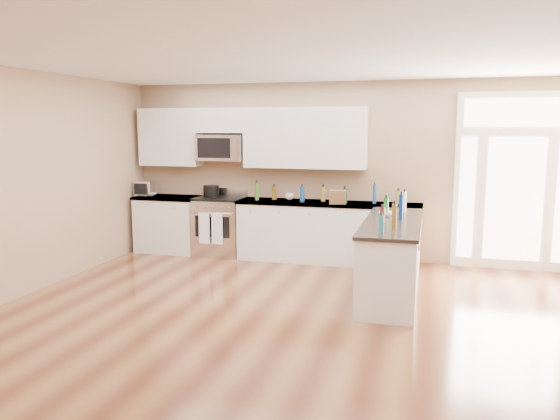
# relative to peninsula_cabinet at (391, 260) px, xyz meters

# --- Properties ---
(ground) EXTENTS (8.00, 8.00, 0.00)m
(ground) POSITION_rel_peninsula_cabinet_xyz_m (-0.93, -2.24, -0.43)
(ground) COLOR #5A2B19
(room_shell) EXTENTS (8.00, 8.00, 8.00)m
(room_shell) POSITION_rel_peninsula_cabinet_xyz_m (-0.93, -2.24, 1.27)
(room_shell) COLOR tan
(room_shell) RESTS_ON ground
(back_cabinet_left) EXTENTS (1.10, 0.66, 0.94)m
(back_cabinet_left) POSITION_rel_peninsula_cabinet_xyz_m (-3.80, 1.45, 0.00)
(back_cabinet_left) COLOR silver
(back_cabinet_left) RESTS_ON ground
(back_cabinet_right) EXTENTS (2.85, 0.66, 0.94)m
(back_cabinet_right) POSITION_rel_peninsula_cabinet_xyz_m (-1.08, 1.45, 0.00)
(back_cabinet_right) COLOR silver
(back_cabinet_right) RESTS_ON ground
(peninsula_cabinet) EXTENTS (0.69, 2.32, 0.94)m
(peninsula_cabinet) POSITION_rel_peninsula_cabinet_xyz_m (0.00, 0.00, 0.00)
(peninsula_cabinet) COLOR silver
(peninsula_cabinet) RESTS_ON ground
(upper_cabinet_left) EXTENTS (1.04, 0.33, 0.95)m
(upper_cabinet_left) POSITION_rel_peninsula_cabinet_xyz_m (-3.81, 1.59, 1.49)
(upper_cabinet_left) COLOR silver
(upper_cabinet_left) RESTS_ON room_shell
(upper_cabinet_right) EXTENTS (1.94, 0.33, 0.95)m
(upper_cabinet_right) POSITION_rel_peninsula_cabinet_xyz_m (-1.50, 1.59, 1.49)
(upper_cabinet_right) COLOR silver
(upper_cabinet_right) RESTS_ON room_shell
(upper_cabinet_short) EXTENTS (0.82, 0.33, 0.40)m
(upper_cabinet_short) POSITION_rel_peninsula_cabinet_xyz_m (-2.88, 1.59, 1.77)
(upper_cabinet_short) COLOR silver
(upper_cabinet_short) RESTS_ON room_shell
(microwave) EXTENTS (0.78, 0.41, 0.42)m
(microwave) POSITION_rel_peninsula_cabinet_xyz_m (-2.88, 1.56, 1.33)
(microwave) COLOR silver
(microwave) RESTS_ON room_shell
(entry_door) EXTENTS (1.70, 0.10, 2.60)m
(entry_door) POSITION_rel_peninsula_cabinet_xyz_m (1.62, 1.71, 0.87)
(entry_door) COLOR white
(entry_door) RESTS_ON ground
(kitchen_range) EXTENTS (0.78, 0.69, 1.08)m
(kitchen_range) POSITION_rel_peninsula_cabinet_xyz_m (-2.89, 1.45, 0.04)
(kitchen_range) COLOR silver
(kitchen_range) RESTS_ON ground
(stockpot) EXTENTS (0.27, 0.27, 0.20)m
(stockpot) POSITION_rel_peninsula_cabinet_xyz_m (-3.06, 1.53, 0.62)
(stockpot) COLOR black
(stockpot) RESTS_ON kitchen_range
(toaster_oven) EXTENTS (0.32, 0.27, 0.25)m
(toaster_oven) POSITION_rel_peninsula_cabinet_xyz_m (-4.25, 1.44, 0.63)
(toaster_oven) COLOR silver
(toaster_oven) RESTS_ON back_cabinet_left
(cardboard_box) EXTENTS (0.28, 0.23, 0.21)m
(cardboard_box) POSITION_rel_peninsula_cabinet_xyz_m (-0.91, 1.32, 0.61)
(cardboard_box) COLOR brown
(cardboard_box) RESTS_ON back_cabinet_right
(bowl_left) EXTENTS (0.20, 0.20, 0.05)m
(bowl_left) POSITION_rel_peninsula_cabinet_xyz_m (-4.13, 1.44, 0.53)
(bowl_left) COLOR white
(bowl_left) RESTS_ON back_cabinet_left
(bowl_peninsula) EXTENTS (0.21, 0.21, 0.06)m
(bowl_peninsula) POSITION_rel_peninsula_cabinet_xyz_m (-0.11, 0.35, 0.53)
(bowl_peninsula) COLOR white
(bowl_peninsula) RESTS_ON peninsula_cabinet
(cup_counter) EXTENTS (0.16, 0.16, 0.10)m
(cup_counter) POSITION_rel_peninsula_cabinet_xyz_m (-1.73, 1.58, 0.56)
(cup_counter) COLOR white
(cup_counter) RESTS_ON back_cabinet_right
(counter_bottles) EXTENTS (2.39, 2.46, 0.32)m
(counter_bottles) POSITION_rel_peninsula_cabinet_xyz_m (-0.74, 0.91, 0.63)
(counter_bottles) COLOR #19591E
(counter_bottles) RESTS_ON back_cabinet_right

